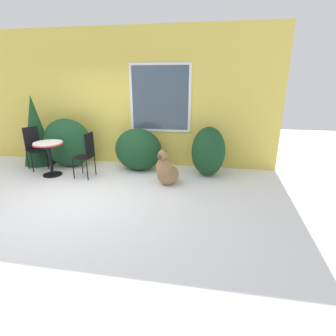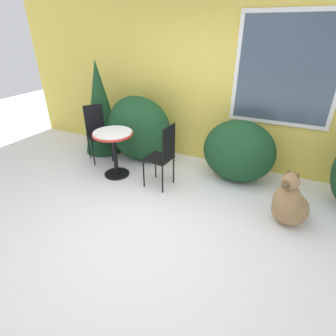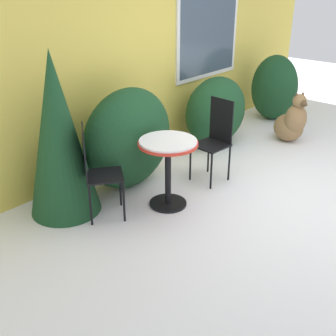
% 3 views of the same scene
% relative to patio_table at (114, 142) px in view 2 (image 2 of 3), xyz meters
% --- Properties ---
extents(ground_plane, '(16.00, 16.00, 0.00)m').
position_rel_patio_table_xyz_m(ground_plane, '(1.14, -0.94, -0.59)').
color(ground_plane, white).
extents(house_wall, '(8.00, 0.10, 3.27)m').
position_rel_patio_table_xyz_m(house_wall, '(1.21, 1.26, 1.05)').
color(house_wall, '#DBC14C').
rests_on(house_wall, ground_plane).
extents(shrub_left, '(1.26, 0.65, 1.20)m').
position_rel_patio_table_xyz_m(shrub_left, '(0.06, 0.67, 0.01)').
color(shrub_left, '#194223').
rests_on(shrub_left, ground_plane).
extents(shrub_middle, '(1.12, 0.72, 1.01)m').
position_rel_patio_table_xyz_m(shrub_middle, '(1.87, 0.70, -0.09)').
color(shrub_middle, '#194223').
rests_on(shrub_middle, ground_plane).
extents(evergreen_bush, '(0.75, 0.75, 1.74)m').
position_rel_patio_table_xyz_m(evergreen_bush, '(-0.83, 0.76, 0.28)').
color(evergreen_bush, '#194223').
rests_on(evergreen_bush, ground_plane).
extents(patio_table, '(0.64, 0.64, 0.77)m').
position_rel_patio_table_xyz_m(patio_table, '(0.00, 0.00, 0.00)').
color(patio_table, black).
rests_on(patio_table, ground_plane).
extents(patio_chair_near_table, '(0.53, 0.53, 1.02)m').
position_rel_patio_table_xyz_m(patio_chair_near_table, '(-0.66, 0.39, -0.04)').
color(patio_chair_near_table, black).
rests_on(patio_chair_near_table, ground_plane).
extents(patio_chair_far_side, '(0.41, 0.41, 1.02)m').
position_rel_patio_table_xyz_m(patio_chair_far_side, '(0.88, 0.01, -0.04)').
color(patio_chair_far_side, black).
rests_on(patio_chair_far_side, ground_plane).
extents(dog, '(0.60, 0.66, 0.79)m').
position_rel_patio_table_xyz_m(dog, '(2.70, -0.12, -0.30)').
color(dog, '#937047').
rests_on(dog, ground_plane).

